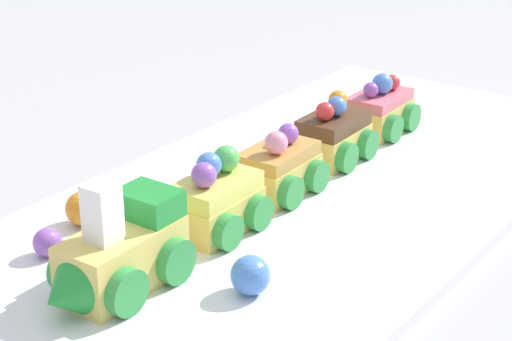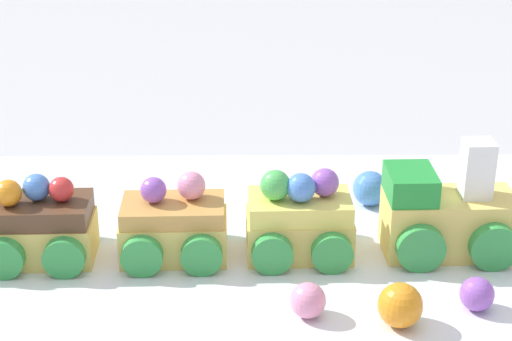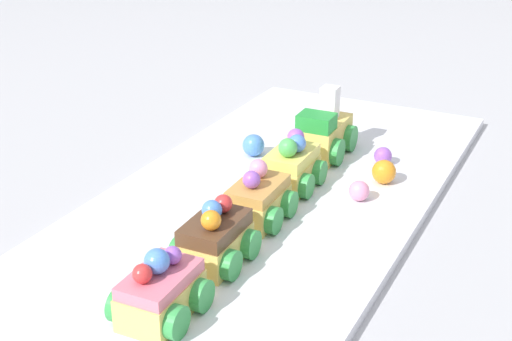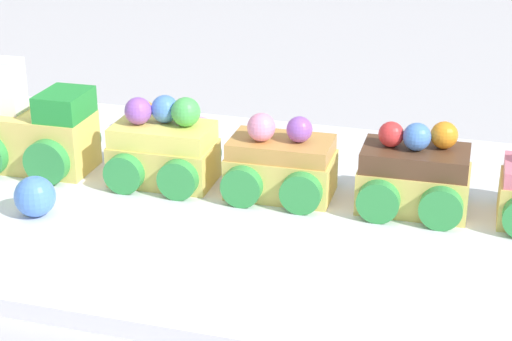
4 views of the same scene
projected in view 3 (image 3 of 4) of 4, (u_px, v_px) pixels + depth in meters
ground_plane at (253, 217)px, 0.79m from camera, size 10.00×10.00×0.00m
display_board at (253, 213)px, 0.79m from camera, size 0.81×0.34×0.01m
cake_train_locomotive at (326, 133)px, 0.92m from camera, size 0.12×0.07×0.09m
cake_car_lemon at (291, 167)px, 0.82m from camera, size 0.08×0.07×0.07m
cake_car_caramel at (258, 200)px, 0.75m from camera, size 0.08×0.07×0.06m
cake_car_chocolate at (215, 239)px, 0.67m from camera, size 0.08×0.07×0.06m
cake_car_strawberry at (161, 292)px, 0.59m from camera, size 0.08×0.07×0.06m
gumball_blue at (253, 145)px, 0.91m from camera, size 0.03×0.03×0.03m
gumball_orange at (384, 172)px, 0.84m from camera, size 0.03×0.03×0.03m
gumball_purple at (383, 156)px, 0.89m from camera, size 0.02×0.02×0.02m
gumball_pink at (359, 191)px, 0.80m from camera, size 0.02×0.02×0.02m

